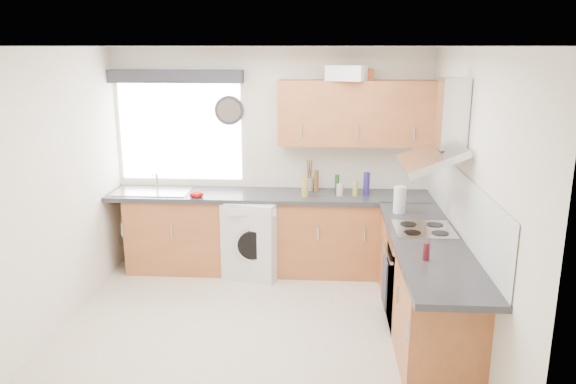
# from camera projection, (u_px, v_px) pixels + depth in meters

# --- Properties ---
(ground_plane) EXTENTS (3.60, 3.60, 0.00)m
(ground_plane) POSITION_uv_depth(u_px,v_px,m) (254.00, 334.00, 5.04)
(ground_plane) COLOR beige
(ceiling) EXTENTS (3.60, 3.60, 0.02)m
(ceiling) POSITION_uv_depth(u_px,v_px,m) (250.00, 46.00, 4.41)
(ceiling) COLOR white
(ceiling) RESTS_ON wall_back
(wall_back) EXTENTS (3.60, 0.02, 2.50)m
(wall_back) POSITION_uv_depth(u_px,v_px,m) (272.00, 158.00, 6.46)
(wall_back) COLOR silver
(wall_back) RESTS_ON ground_plane
(wall_front) EXTENTS (3.60, 0.02, 2.50)m
(wall_front) POSITION_uv_depth(u_px,v_px,m) (210.00, 289.00, 2.98)
(wall_front) COLOR silver
(wall_front) RESTS_ON ground_plane
(wall_left) EXTENTS (0.02, 3.60, 2.50)m
(wall_left) POSITION_uv_depth(u_px,v_px,m) (45.00, 196.00, 4.83)
(wall_left) COLOR silver
(wall_left) RESTS_ON ground_plane
(wall_right) EXTENTS (0.02, 3.60, 2.50)m
(wall_right) POSITION_uv_depth(u_px,v_px,m) (469.00, 203.00, 4.61)
(wall_right) COLOR silver
(wall_right) RESTS_ON ground_plane
(window) EXTENTS (1.40, 0.02, 1.10)m
(window) POSITION_uv_depth(u_px,v_px,m) (180.00, 132.00, 6.44)
(window) COLOR silver
(window) RESTS_ON wall_back
(window_blind) EXTENTS (1.50, 0.18, 0.14)m
(window_blind) POSITION_uv_depth(u_px,v_px,m) (176.00, 76.00, 6.19)
(window_blind) COLOR #29272F
(window_blind) RESTS_ON wall_back
(splashback) EXTENTS (0.01, 3.00, 0.54)m
(splashback) POSITION_uv_depth(u_px,v_px,m) (459.00, 202.00, 4.92)
(splashback) COLOR white
(splashback) RESTS_ON wall_right
(base_cab_back) EXTENTS (3.00, 0.58, 0.86)m
(base_cab_back) POSITION_uv_depth(u_px,v_px,m) (261.00, 234.00, 6.39)
(base_cab_back) COLOR brown
(base_cab_back) RESTS_ON ground_plane
(base_cab_corner) EXTENTS (0.60, 0.60, 0.86)m
(base_cab_corner) POSITION_uv_depth(u_px,v_px,m) (403.00, 237.00, 6.29)
(base_cab_corner) COLOR brown
(base_cab_corner) RESTS_ON ground_plane
(base_cab_right) EXTENTS (0.58, 2.10, 0.86)m
(base_cab_right) POSITION_uv_depth(u_px,v_px,m) (424.00, 287.00, 4.98)
(base_cab_right) COLOR brown
(base_cab_right) RESTS_ON ground_plane
(worktop_back) EXTENTS (3.60, 0.62, 0.05)m
(worktop_back) POSITION_uv_depth(u_px,v_px,m) (269.00, 196.00, 6.26)
(worktop_back) COLOR #252528
(worktop_back) RESTS_ON base_cab_back
(worktop_right) EXTENTS (0.62, 2.42, 0.05)m
(worktop_right) POSITION_uv_depth(u_px,v_px,m) (430.00, 244.00, 4.72)
(worktop_right) COLOR #252528
(worktop_right) RESTS_ON base_cab_right
(sink) EXTENTS (0.84, 0.46, 0.10)m
(sink) POSITION_uv_depth(u_px,v_px,m) (152.00, 188.00, 6.33)
(sink) COLOR #BABABA
(sink) RESTS_ON worktop_back
(oven) EXTENTS (0.56, 0.58, 0.85)m
(oven) POSITION_uv_depth(u_px,v_px,m) (420.00, 281.00, 5.13)
(oven) COLOR black
(oven) RESTS_ON ground_plane
(hob_plate) EXTENTS (0.52, 0.52, 0.01)m
(hob_plate) POSITION_uv_depth(u_px,v_px,m) (424.00, 229.00, 5.00)
(hob_plate) COLOR #BABABA
(hob_plate) RESTS_ON worktop_right
(extractor_hood) EXTENTS (0.52, 0.78, 0.66)m
(extractor_hood) POSITION_uv_depth(u_px,v_px,m) (442.00, 135.00, 4.78)
(extractor_hood) COLOR #BABABA
(extractor_hood) RESTS_ON wall_right
(upper_cabinets) EXTENTS (1.70, 0.35, 0.70)m
(upper_cabinets) POSITION_uv_depth(u_px,v_px,m) (357.00, 113.00, 6.10)
(upper_cabinets) COLOR brown
(upper_cabinets) RESTS_ON wall_back
(washing_machine) EXTENTS (0.73, 0.71, 0.87)m
(washing_machine) POSITION_uv_depth(u_px,v_px,m) (256.00, 236.00, 6.29)
(washing_machine) COLOR silver
(washing_machine) RESTS_ON ground_plane
(wall_clock) EXTENTS (0.33, 0.04, 0.33)m
(wall_clock) POSITION_uv_depth(u_px,v_px,m) (229.00, 111.00, 6.31)
(wall_clock) COLOR #29272F
(wall_clock) RESTS_ON wall_back
(casserole) EXTENTS (0.46, 0.39, 0.16)m
(casserole) POSITION_uv_depth(u_px,v_px,m) (347.00, 73.00, 5.90)
(casserole) COLOR silver
(casserole) RESTS_ON upper_cabinets
(storage_box) EXTENTS (0.27, 0.23, 0.12)m
(storage_box) POSITION_uv_depth(u_px,v_px,m) (362.00, 74.00, 6.08)
(storage_box) COLOR #9F4319
(storage_box) RESTS_ON upper_cabinets
(utensil_pot) EXTENTS (0.13, 0.13, 0.14)m
(utensil_pot) POSITION_uv_depth(u_px,v_px,m) (309.00, 184.00, 6.40)
(utensil_pot) COLOR gray
(utensil_pot) RESTS_ON worktop_back
(kitchen_roll) EXTENTS (0.13, 0.13, 0.26)m
(kitchen_roll) POSITION_uv_depth(u_px,v_px,m) (400.00, 200.00, 5.51)
(kitchen_roll) COLOR silver
(kitchen_roll) RESTS_ON worktop_right
(tomato_cluster) EXTENTS (0.15, 0.15, 0.06)m
(tomato_cluster) POSITION_uv_depth(u_px,v_px,m) (196.00, 194.00, 6.10)
(tomato_cluster) COLOR #C80605
(tomato_cluster) RESTS_ON worktop_back
(jar_0) EXTENTS (0.07, 0.07, 0.20)m
(jar_0) POSITION_uv_depth(u_px,v_px,m) (305.00, 188.00, 6.10)
(jar_0) COLOR olive
(jar_0) RESTS_ON worktop_back
(jar_1) EXTENTS (0.06, 0.06, 0.17)m
(jar_1) POSITION_uv_depth(u_px,v_px,m) (355.00, 188.00, 6.14)
(jar_1) COLOR #A89D3A
(jar_1) RESTS_ON worktop_back
(jar_2) EXTENTS (0.07, 0.07, 0.13)m
(jar_2) POSITION_uv_depth(u_px,v_px,m) (340.00, 190.00, 6.15)
(jar_2) COLOR #B2A798
(jar_2) RESTS_ON worktop_back
(jar_3) EXTENTS (0.05, 0.05, 0.21)m
(jar_3) POSITION_uv_depth(u_px,v_px,m) (337.00, 184.00, 6.23)
(jar_3) COLOR #1B4318
(jar_3) RESTS_ON worktop_back
(jar_4) EXTENTS (0.07, 0.07, 0.25)m
(jar_4) POSITION_uv_depth(u_px,v_px,m) (367.00, 184.00, 6.18)
(jar_4) COLOR navy
(jar_4) RESTS_ON worktop_back
(jar_5) EXTENTS (0.05, 0.05, 0.24)m
(jar_5) POSITION_uv_depth(u_px,v_px,m) (316.00, 181.00, 6.32)
(jar_5) COLOR brown
(jar_5) RESTS_ON worktop_back
(bottle_0) EXTENTS (0.05, 0.05, 0.14)m
(bottle_0) POSITION_uv_depth(u_px,v_px,m) (426.00, 251.00, 4.29)
(bottle_0) COLOR #4C1016
(bottle_0) RESTS_ON worktop_right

